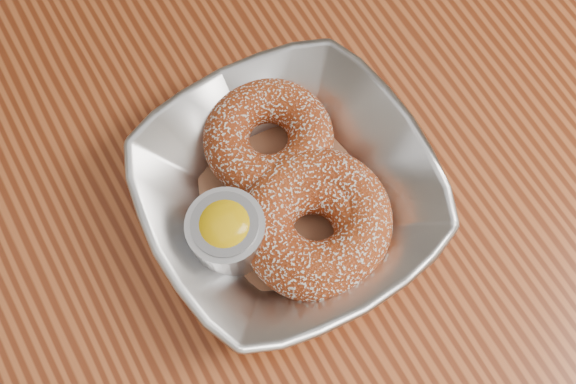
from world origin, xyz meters
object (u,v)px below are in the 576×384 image
serving_bowl (288,194)px  ramekin (227,232)px  table (307,241)px  donut_back (268,138)px  donut_front (316,220)px  donut_extra (313,233)px

serving_bowl → ramekin: 0.05m
table → donut_back: bearing=95.9°
donut_front → donut_extra: donut_front is taller
table → donut_back: donut_back is taller
donut_front → table: bearing=68.3°
donut_front → ramekin: (-0.06, 0.02, 0.01)m
table → donut_front: 0.13m
table → serving_bowl: bearing=150.5°
donut_back → serving_bowl: bearing=-101.3°
table → serving_bowl: (-0.01, 0.01, 0.12)m
table → serving_bowl: 0.13m
serving_bowl → donut_extra: 0.03m
ramekin → donut_front: bearing=-20.0°
ramekin → serving_bowl: bearing=6.8°
donut_back → ramekin: 0.08m
table → donut_back: size_ratio=12.34×
donut_back → donut_extra: 0.08m
serving_bowl → donut_front: bearing=-76.3°
donut_extra → ramekin: 0.06m
donut_extra → donut_back: bearing=84.0°
table → donut_front: donut_front is taller
donut_front → ramekin: size_ratio=1.99×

